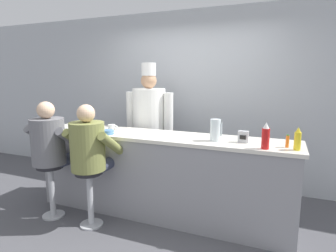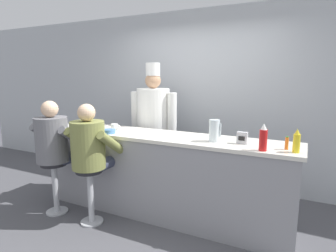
{
  "view_description": "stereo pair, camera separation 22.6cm",
  "coord_description": "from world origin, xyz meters",
  "px_view_note": "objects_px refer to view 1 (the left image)",
  "views": [
    {
      "loc": [
        1.34,
        -2.69,
        1.7
      ],
      "look_at": [
        0.12,
        0.28,
        1.13
      ],
      "focal_mm": 30.0,
      "sensor_mm": 36.0,
      "label": 1
    },
    {
      "loc": [
        1.55,
        -2.6,
        1.7
      ],
      "look_at": [
        0.12,
        0.28,
        1.13
      ],
      "focal_mm": 30.0,
      "sensor_mm": 36.0,
      "label": 2
    }
  ],
  "objects_px": {
    "breakfast_plate": "(83,131)",
    "cereal_bowl": "(107,132)",
    "ketchup_bottle_red": "(266,137)",
    "napkin_dispenser_chrome": "(243,137)",
    "coffee_mug_white": "(112,128)",
    "diner_seated_grey": "(51,145)",
    "mustard_bottle_yellow": "(298,139)",
    "cook_in_whites_near": "(149,122)",
    "hot_sauce_bottle_orange": "(287,141)",
    "water_pitcher_clear": "(215,130)",
    "coffee_mug_blue": "(56,124)",
    "diner_seated_olive": "(90,150)"
  },
  "relations": [
    {
      "from": "mustard_bottle_yellow",
      "to": "coffee_mug_blue",
      "type": "distance_m",
      "value": 3.01
    },
    {
      "from": "water_pitcher_clear",
      "to": "diner_seated_grey",
      "type": "xyz_separation_m",
      "value": [
        -1.87,
        -0.47,
        -0.23
      ]
    },
    {
      "from": "coffee_mug_white",
      "to": "ketchup_bottle_red",
      "type": "bearing_deg",
      "value": -6.6
    },
    {
      "from": "water_pitcher_clear",
      "to": "cereal_bowl",
      "type": "xyz_separation_m",
      "value": [
        -1.29,
        -0.14,
        -0.09
      ]
    },
    {
      "from": "ketchup_bottle_red",
      "to": "napkin_dispenser_chrome",
      "type": "relative_size",
      "value": 2.11
    },
    {
      "from": "breakfast_plate",
      "to": "cook_in_whites_near",
      "type": "relative_size",
      "value": 0.12
    },
    {
      "from": "mustard_bottle_yellow",
      "to": "napkin_dispenser_chrome",
      "type": "height_order",
      "value": "mustard_bottle_yellow"
    },
    {
      "from": "breakfast_plate",
      "to": "cereal_bowl",
      "type": "distance_m",
      "value": 0.36
    },
    {
      "from": "breakfast_plate",
      "to": "coffee_mug_blue",
      "type": "distance_m",
      "value": 0.56
    },
    {
      "from": "hot_sauce_bottle_orange",
      "to": "diner_seated_grey",
      "type": "distance_m",
      "value": 2.64
    },
    {
      "from": "coffee_mug_white",
      "to": "coffee_mug_blue",
      "type": "xyz_separation_m",
      "value": [
        -0.85,
        -0.09,
        0.01
      ]
    },
    {
      "from": "coffee_mug_white",
      "to": "diner_seated_grey",
      "type": "height_order",
      "value": "diner_seated_grey"
    },
    {
      "from": "hot_sauce_bottle_orange",
      "to": "coffee_mug_white",
      "type": "height_order",
      "value": "hot_sauce_bottle_orange"
    },
    {
      "from": "diner_seated_olive",
      "to": "napkin_dispenser_chrome",
      "type": "bearing_deg",
      "value": 17.46
    },
    {
      "from": "ketchup_bottle_red",
      "to": "water_pitcher_clear",
      "type": "xyz_separation_m",
      "value": [
        -0.52,
        0.16,
        -0.0
      ]
    },
    {
      "from": "ketchup_bottle_red",
      "to": "hot_sauce_bottle_orange",
      "type": "xyz_separation_m",
      "value": [
        0.2,
        0.14,
        -0.06
      ]
    },
    {
      "from": "mustard_bottle_yellow",
      "to": "breakfast_plate",
      "type": "distance_m",
      "value": 2.46
    },
    {
      "from": "hot_sauce_bottle_orange",
      "to": "napkin_dispenser_chrome",
      "type": "xyz_separation_m",
      "value": [
        -0.43,
        0.05,
        0.0
      ]
    },
    {
      "from": "water_pitcher_clear",
      "to": "napkin_dispenser_chrome",
      "type": "distance_m",
      "value": 0.3
    },
    {
      "from": "coffee_mug_white",
      "to": "cook_in_whites_near",
      "type": "xyz_separation_m",
      "value": [
        0.22,
        0.63,
        -0.01
      ]
    },
    {
      "from": "mustard_bottle_yellow",
      "to": "water_pitcher_clear",
      "type": "relative_size",
      "value": 0.94
    },
    {
      "from": "ketchup_bottle_red",
      "to": "cereal_bowl",
      "type": "bearing_deg",
      "value": 179.45
    },
    {
      "from": "napkin_dispenser_chrome",
      "to": "ketchup_bottle_red",
      "type": "bearing_deg",
      "value": -39.75
    },
    {
      "from": "coffee_mug_blue",
      "to": "cereal_bowl",
      "type": "bearing_deg",
      "value": -7.12
    },
    {
      "from": "ketchup_bottle_red",
      "to": "napkin_dispenser_chrome",
      "type": "height_order",
      "value": "ketchup_bottle_red"
    },
    {
      "from": "mustard_bottle_yellow",
      "to": "cereal_bowl",
      "type": "xyz_separation_m",
      "value": [
        -2.09,
        -0.05,
        -0.08
      ]
    },
    {
      "from": "breakfast_plate",
      "to": "diner_seated_grey",
      "type": "bearing_deg",
      "value": -125.06
    },
    {
      "from": "coffee_mug_white",
      "to": "diner_seated_olive",
      "type": "distance_m",
      "value": 0.55
    },
    {
      "from": "coffee_mug_white",
      "to": "diner_seated_grey",
      "type": "distance_m",
      "value": 0.76
    },
    {
      "from": "breakfast_plate",
      "to": "coffee_mug_blue",
      "type": "height_order",
      "value": "coffee_mug_blue"
    },
    {
      "from": "hot_sauce_bottle_orange",
      "to": "cook_in_whites_near",
      "type": "relative_size",
      "value": 0.07
    },
    {
      "from": "water_pitcher_clear",
      "to": "napkin_dispenser_chrome",
      "type": "relative_size",
      "value": 1.92
    },
    {
      "from": "coffee_mug_blue",
      "to": "cook_in_whites_near",
      "type": "relative_size",
      "value": 0.07
    },
    {
      "from": "coffee_mug_white",
      "to": "diner_seated_grey",
      "type": "relative_size",
      "value": 0.1
    },
    {
      "from": "coffee_mug_blue",
      "to": "diner_seated_grey",
      "type": "xyz_separation_m",
      "value": [
        0.33,
        -0.44,
        -0.16
      ]
    },
    {
      "from": "hot_sauce_bottle_orange",
      "to": "napkin_dispenser_chrome",
      "type": "relative_size",
      "value": 1.04
    },
    {
      "from": "ketchup_bottle_red",
      "to": "diner_seated_grey",
      "type": "bearing_deg",
      "value": -172.68
    },
    {
      "from": "cereal_bowl",
      "to": "breakfast_plate",
      "type": "bearing_deg",
      "value": -178.7
    },
    {
      "from": "cereal_bowl",
      "to": "cook_in_whites_near",
      "type": "bearing_deg",
      "value": 79.3
    },
    {
      "from": "ketchup_bottle_red",
      "to": "coffee_mug_blue",
      "type": "xyz_separation_m",
      "value": [
        -2.72,
        0.13,
        -0.07
      ]
    },
    {
      "from": "hot_sauce_bottle_orange",
      "to": "breakfast_plate",
      "type": "height_order",
      "value": "hot_sauce_bottle_orange"
    },
    {
      "from": "hot_sauce_bottle_orange",
      "to": "diner_seated_grey",
      "type": "bearing_deg",
      "value": -170.13
    },
    {
      "from": "cereal_bowl",
      "to": "napkin_dispenser_chrome",
      "type": "bearing_deg",
      "value": 6.36
    },
    {
      "from": "water_pitcher_clear",
      "to": "cereal_bowl",
      "type": "distance_m",
      "value": 1.3
    },
    {
      "from": "hot_sauce_bottle_orange",
      "to": "breakfast_plate",
      "type": "distance_m",
      "value": 2.38
    },
    {
      "from": "mustard_bottle_yellow",
      "to": "cereal_bowl",
      "type": "bearing_deg",
      "value": -178.64
    },
    {
      "from": "coffee_mug_blue",
      "to": "napkin_dispenser_chrome",
      "type": "height_order",
      "value": "napkin_dispenser_chrome"
    },
    {
      "from": "ketchup_bottle_red",
      "to": "water_pitcher_clear",
      "type": "bearing_deg",
      "value": 162.86
    },
    {
      "from": "diner_seated_olive",
      "to": "cook_in_whites_near",
      "type": "relative_size",
      "value": 0.74
    },
    {
      "from": "hot_sauce_bottle_orange",
      "to": "water_pitcher_clear",
      "type": "distance_m",
      "value": 0.72
    }
  ]
}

